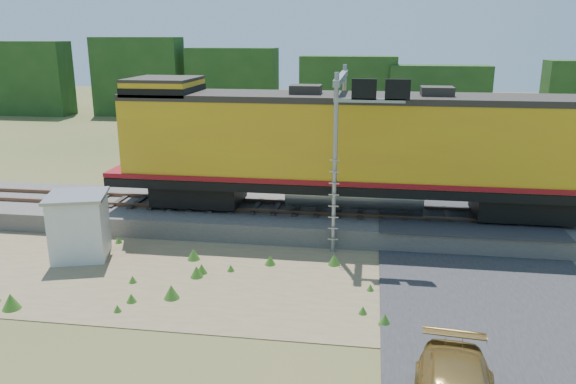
# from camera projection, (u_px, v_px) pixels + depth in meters

# --- Properties ---
(ground) EXTENTS (140.00, 140.00, 0.00)m
(ground) POSITION_uv_depth(u_px,v_px,m) (274.00, 285.00, 18.73)
(ground) COLOR #475123
(ground) RESTS_ON ground
(ballast) EXTENTS (70.00, 5.00, 0.80)m
(ballast) POSITION_uv_depth(u_px,v_px,m) (297.00, 218.00, 24.34)
(ballast) COLOR slate
(ballast) RESTS_ON ground
(rails) EXTENTS (70.00, 1.54, 0.16)m
(rails) POSITION_uv_depth(u_px,v_px,m) (297.00, 207.00, 24.21)
(rails) COLOR brown
(rails) RESTS_ON ballast
(dirt_shoulder) EXTENTS (26.00, 8.00, 0.03)m
(dirt_shoulder) POSITION_uv_depth(u_px,v_px,m) (219.00, 275.00, 19.49)
(dirt_shoulder) COLOR #8C7754
(dirt_shoulder) RESTS_ON ground
(road) EXTENTS (7.00, 66.00, 0.86)m
(road) POSITION_uv_depth(u_px,v_px,m) (487.00, 286.00, 18.42)
(road) COLOR #38383A
(road) RESTS_ON ground
(tree_line_north) EXTENTS (130.00, 3.00, 6.50)m
(tree_line_north) POSITION_uv_depth(u_px,v_px,m) (341.00, 89.00, 54.10)
(tree_line_north) COLOR #1C3C16
(tree_line_north) RESTS_ON ground
(weed_clumps) EXTENTS (15.00, 6.20, 0.56)m
(weed_clumps) POSITION_uv_depth(u_px,v_px,m) (174.00, 277.00, 19.33)
(weed_clumps) COLOR #366B1E
(weed_clumps) RESTS_ON ground
(locomotive) EXTENTS (20.82, 3.18, 5.37)m
(locomotive) POSITION_uv_depth(u_px,v_px,m) (348.00, 146.00, 23.17)
(locomotive) COLOR black
(locomotive) RESTS_ON rails
(shed) EXTENTS (2.59, 2.59, 2.45)m
(shed) POSITION_uv_depth(u_px,v_px,m) (79.00, 226.00, 20.76)
(shed) COLOR silver
(shed) RESTS_ON ground
(signal_gantry) EXTENTS (2.69, 6.20, 6.79)m
(signal_gantry) POSITION_uv_depth(u_px,v_px,m) (348.00, 112.00, 22.15)
(signal_gantry) COLOR gray
(signal_gantry) RESTS_ON ground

